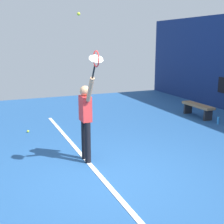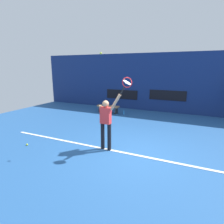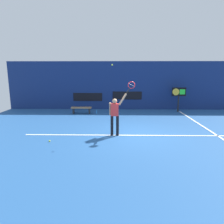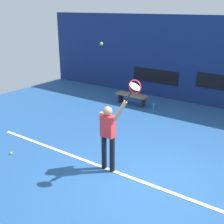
# 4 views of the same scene
# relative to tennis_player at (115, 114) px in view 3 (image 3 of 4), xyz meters

# --- Properties ---
(ground_plane) EXTENTS (18.00, 18.00, 0.00)m
(ground_plane) POSITION_rel_tennis_player_xyz_m (0.89, 0.15, -1.01)
(ground_plane) COLOR #23518C
(back_wall) EXTENTS (18.00, 0.20, 3.60)m
(back_wall) POSITION_rel_tennis_player_xyz_m (0.89, 6.60, 0.79)
(back_wall) COLOR navy
(back_wall) RESTS_ON ground_plane
(sponsor_banner_center) EXTENTS (2.20, 0.03, 0.60)m
(sponsor_banner_center) POSITION_rel_tennis_player_xyz_m (0.89, 6.48, 0.05)
(sponsor_banner_center) COLOR black
(sponsor_banner_portside) EXTENTS (2.20, 0.03, 0.60)m
(sponsor_banner_portside) POSITION_rel_tennis_player_xyz_m (-2.11, 6.48, -0.06)
(sponsor_banner_portside) COLOR black
(court_baseline) EXTENTS (10.00, 0.10, 0.01)m
(court_baseline) POSITION_rel_tennis_player_xyz_m (0.89, -0.00, -1.00)
(court_baseline) COLOR white
(court_baseline) RESTS_ON ground_plane
(court_sideline) EXTENTS (0.10, 7.00, 0.01)m
(court_sideline) POSITION_rel_tennis_player_xyz_m (4.66, 2.15, -1.00)
(court_sideline) COLOR white
(court_sideline) RESTS_ON ground_plane
(tennis_player) EXTENTS (0.78, 0.31, 1.93)m
(tennis_player) POSITION_rel_tennis_player_xyz_m (0.00, 0.00, 0.00)
(tennis_player) COLOR black
(tennis_player) RESTS_ON ground_plane
(tennis_racket) EXTENTS (0.46, 0.27, 0.61)m
(tennis_racket) POSITION_rel_tennis_player_xyz_m (0.70, -0.00, 1.25)
(tennis_racket) COLOR black
(tennis_ball) EXTENTS (0.07, 0.07, 0.07)m
(tennis_ball) POSITION_rel_tennis_player_xyz_m (-0.13, -0.07, 2.13)
(tennis_ball) COLOR #CCE033
(scoreboard_clock) EXTENTS (0.96, 0.20, 1.74)m
(scoreboard_clock) POSITION_rel_tennis_player_xyz_m (4.51, 5.63, 0.35)
(scoreboard_clock) COLOR black
(scoreboard_clock) RESTS_ON ground_plane
(court_bench) EXTENTS (1.40, 0.36, 0.45)m
(court_bench) POSITION_rel_tennis_player_xyz_m (-2.33, 4.84, -0.67)
(court_bench) COLOR olive
(court_bench) RESTS_ON ground_plane
(water_bottle) EXTENTS (0.07, 0.07, 0.24)m
(water_bottle) POSITION_rel_tennis_player_xyz_m (-1.29, 4.84, -0.89)
(water_bottle) COLOR #338CD8
(water_bottle) RESTS_ON ground_plane
(spare_ball) EXTENTS (0.07, 0.07, 0.07)m
(spare_ball) POSITION_rel_tennis_player_xyz_m (-2.71, -0.92, -0.98)
(spare_ball) COLOR #CCE033
(spare_ball) RESTS_ON ground_plane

